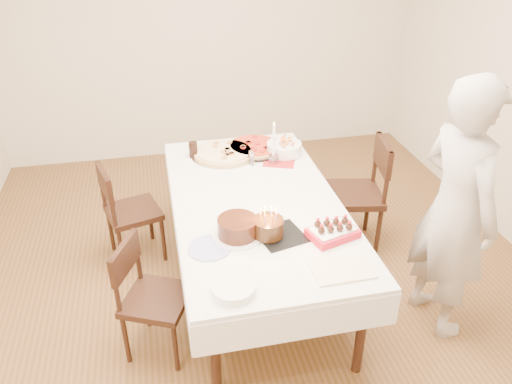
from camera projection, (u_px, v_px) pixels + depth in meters
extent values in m
plane|color=brown|center=(259.00, 287.00, 3.81)|extent=(5.00, 5.00, 0.00)
cube|color=beige|center=(208.00, 33.00, 5.24)|extent=(4.50, 0.04, 2.70)
cube|color=silver|center=(256.00, 244.00, 3.67)|extent=(1.84, 2.41, 0.75)
imported|color=beige|center=(455.00, 211.00, 3.11)|extent=(0.52, 0.70, 1.76)
cylinder|color=beige|center=(224.00, 153.00, 4.08)|extent=(0.67, 0.67, 0.04)
cylinder|color=red|center=(254.00, 147.00, 4.17)|extent=(0.62, 0.62, 0.04)
cube|color=#B21E1E|center=(279.00, 161.00, 4.00)|extent=(0.32, 0.32, 0.01)
cylinder|color=white|center=(284.00, 148.00, 4.08)|extent=(0.35, 0.35, 0.09)
cylinder|color=white|center=(274.00, 142.00, 3.88)|extent=(0.09, 0.09, 0.35)
cylinder|color=black|center=(193.00, 150.00, 4.03)|extent=(0.08, 0.08, 0.13)
cylinder|color=#38190E|center=(238.00, 228.00, 3.07)|extent=(0.34, 0.34, 0.13)
cube|color=black|center=(281.00, 236.00, 3.11)|extent=(0.33, 0.33, 0.01)
cylinder|color=#321B0D|center=(268.00, 223.00, 3.06)|extent=(0.20, 0.20, 0.17)
cube|color=beige|center=(341.00, 270.00, 2.82)|extent=(0.34, 0.23, 0.03)
cylinder|color=white|center=(233.00, 289.00, 2.65)|extent=(0.25, 0.25, 0.05)
cylinder|color=white|center=(209.00, 248.00, 2.99)|extent=(0.34, 0.34, 0.01)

